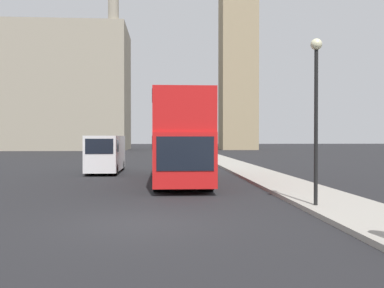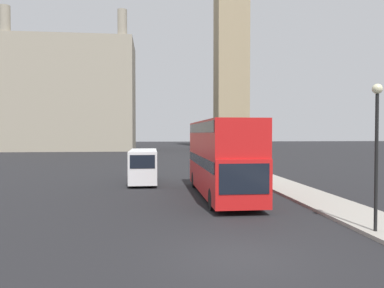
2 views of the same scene
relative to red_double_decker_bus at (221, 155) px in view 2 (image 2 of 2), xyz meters
name	(u,v)px [view 2 (image 2 of 2)]	position (x,y,z in m)	size (l,w,h in m)	color
ground_plane	(237,257)	(-1.49, -10.35, -2.40)	(300.00, 300.00, 0.00)	black
building_block_distant	(72,96)	(-20.61, 60.95, 9.12)	(25.93, 15.53, 27.98)	#9E937F
red_double_decker_bus	(221,155)	(0.00, 0.00, 0.00)	(2.57, 10.62, 4.32)	red
white_van	(143,165)	(-4.57, 6.29, -1.11)	(1.94, 6.07, 2.40)	white
street_lamp	(377,133)	(3.95, -8.61, 1.24)	(0.36, 0.36, 5.24)	black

